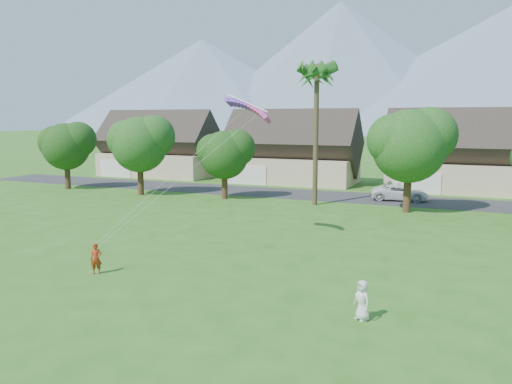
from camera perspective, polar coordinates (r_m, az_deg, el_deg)
The scene contains 10 objects.
ground at distance 19.15m, azimuth -12.05°, elevation -15.48°, with size 500.00×500.00×0.00m, color #2D6019.
street at distance 49.95m, azimuth 10.67°, elevation -0.59°, with size 90.00×7.00×0.01m, color #2D2D30.
kite_flyer at distance 26.24m, azimuth -17.81°, elevation -7.28°, with size 0.57×0.37×1.56m, color #9E2F12.
watcher at distance 19.97m, azimuth 12.04°, elevation -12.01°, with size 0.77×0.50×1.58m, color silver.
parked_car at distance 49.09m, azimuth 16.12°, elevation -0.07°, with size 2.44×5.30×1.47m, color white.
mountain_ridge at distance 275.13m, azimuth 23.19°, elevation 12.21°, with size 540.00×240.00×70.00m.
houses_row at distance 58.25m, azimuth 13.10°, elevation 4.01°, with size 72.75×8.19×8.86m.
tree_row at distance 43.79m, azimuth 7.70°, elevation 4.66°, with size 62.27×6.67×8.45m.
fan_palm at distance 44.68m, azimuth 6.99°, elevation 13.63°, with size 3.00×3.00×13.80m.
parafoil_kite at distance 30.48m, azimuth -0.74°, elevation 9.74°, with size 2.96×1.04×0.50m.
Camera 1 is at (10.14, -14.30, 7.70)m, focal length 35.00 mm.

